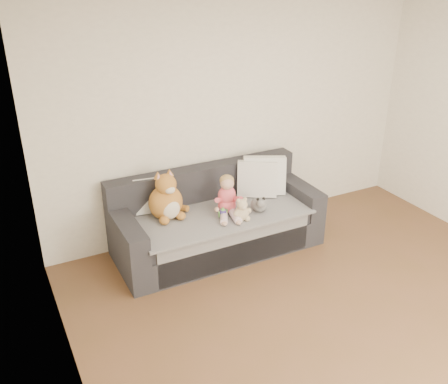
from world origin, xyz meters
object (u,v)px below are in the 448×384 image
plush_cat (166,200)px  sippy_cup (223,212)px  teddy_bear (242,211)px  sofa (216,222)px  toddler (227,198)px

plush_cat → sippy_cup: (0.50, -0.28, -0.13)m
plush_cat → teddy_bear: (0.65, -0.41, -0.10)m
sofa → plush_cat: size_ratio=4.06×
toddler → sippy_cup: (-0.09, -0.07, -0.11)m
sofa → toddler: size_ratio=5.08×
teddy_bear → sofa: bearing=109.7°
teddy_bear → toddler: bearing=107.1°
sofa → plush_cat: plush_cat is taller
sofa → toddler: toddler is taller
sofa → toddler: 0.38m
sofa → teddy_bear: bearing=-70.5°
sofa → sippy_cup: bearing=-96.8°
toddler → sofa: bearing=131.7°
toddler → sippy_cup: bearing=-121.3°
toddler → sippy_cup: toddler is taller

